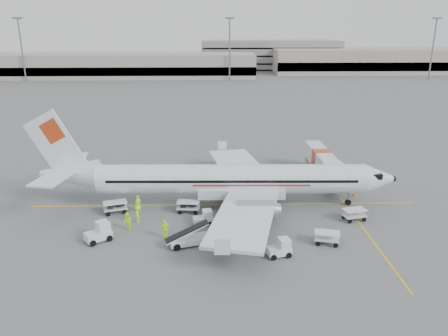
# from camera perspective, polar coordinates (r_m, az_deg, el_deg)

# --- Properties ---
(ground) EXTENTS (360.00, 360.00, 0.00)m
(ground) POSITION_cam_1_polar(r_m,az_deg,el_deg) (50.48, 0.06, -4.81)
(ground) COLOR #56595B
(stripe_lead) EXTENTS (44.00, 0.20, 0.01)m
(stripe_lead) POSITION_cam_1_polar(r_m,az_deg,el_deg) (50.47, 0.06, -4.81)
(stripe_lead) COLOR yellow
(stripe_lead) RESTS_ON ground
(stripe_cross) EXTENTS (0.20, 20.00, 0.01)m
(stripe_cross) POSITION_cam_1_polar(r_m,az_deg,el_deg) (45.82, 18.32, -8.30)
(stripe_cross) COLOR yellow
(stripe_cross) RESTS_ON ground
(terminal_west) EXTENTS (110.00, 22.00, 9.00)m
(terminal_west) POSITION_cam_1_polar(r_m,az_deg,el_deg) (181.29, -14.17, 12.86)
(terminal_west) COLOR gray
(terminal_west) RESTS_ON ground
(terminal_east) EXTENTS (90.00, 26.00, 10.00)m
(terminal_east) POSITION_cam_1_polar(r_m,az_deg,el_deg) (204.79, 19.42, 13.09)
(terminal_east) COLOR gray
(terminal_east) RESTS_ON ground
(parking_garage) EXTENTS (62.00, 24.00, 14.00)m
(parking_garage) POSITION_cam_1_polar(r_m,az_deg,el_deg) (208.49, 5.96, 14.61)
(parking_garage) COLOR slate
(parking_garage) RESTS_ON ground
(treeline) EXTENTS (300.00, 3.00, 6.00)m
(treeline) POSITION_cam_1_polar(r_m,az_deg,el_deg) (222.07, -1.17, 13.88)
(treeline) COLOR black
(treeline) RESTS_ON ground
(mast_west) EXTENTS (3.20, 1.20, 22.00)m
(mast_west) POSITION_cam_1_polar(r_m,az_deg,el_deg) (178.45, -24.89, 13.79)
(mast_west) COLOR slate
(mast_west) RESTS_ON ground
(mast_center) EXTENTS (3.20, 1.20, 22.00)m
(mast_center) POSITION_cam_1_polar(r_m,az_deg,el_deg) (164.79, 0.73, 15.17)
(mast_center) COLOR slate
(mast_center) RESTS_ON ground
(mast_east) EXTENTS (3.20, 1.20, 22.00)m
(mast_east) POSITION_cam_1_polar(r_m,az_deg,el_deg) (183.62, 25.58, 13.77)
(mast_east) COLOR slate
(mast_east) RESTS_ON ground
(aircraft) EXTENTS (40.28, 31.90, 10.92)m
(aircraft) POSITION_cam_1_polar(r_m,az_deg,el_deg) (48.45, 1.03, 1.06)
(aircraft) COLOR silver
(aircraft) RESTS_ON ground
(jet_bridge) EXTENTS (3.00, 14.87, 3.89)m
(jet_bridge) POSITION_cam_1_polar(r_m,az_deg,el_deg) (59.70, 12.55, 0.42)
(jet_bridge) COLOR silver
(jet_bridge) RESTS_ON ground
(belt_loader) EXTENTS (5.32, 3.25, 2.70)m
(belt_loader) POSITION_cam_1_polar(r_m,az_deg,el_deg) (41.32, -4.60, -8.28)
(belt_loader) COLOR silver
(belt_loader) RESTS_ON ground
(tug_fore) EXTENTS (2.35, 1.70, 1.64)m
(tug_fore) POSITION_cam_1_polar(r_m,az_deg,el_deg) (39.86, 7.20, -10.29)
(tug_fore) COLOR silver
(tug_fore) RESTS_ON ground
(tug_mid) EXTENTS (2.21, 1.54, 1.56)m
(tug_mid) POSITION_cam_1_polar(r_m,az_deg,el_deg) (45.42, -2.75, -6.49)
(tug_mid) COLOR silver
(tug_mid) RESTS_ON ground
(tug_aft) EXTENTS (2.76, 2.54, 1.86)m
(tug_aft) POSITION_cam_1_polar(r_m,az_deg,el_deg) (43.70, -16.15, -8.06)
(tug_aft) COLOR silver
(tug_aft) RESTS_ON ground
(cart_loaded_a) EXTENTS (2.58, 1.66, 1.29)m
(cart_loaded_a) POSITION_cam_1_polar(r_m,az_deg,el_deg) (48.45, -4.68, -5.07)
(cart_loaded_a) COLOR silver
(cart_loaded_a) RESTS_ON ground
(cart_loaded_b) EXTENTS (2.86, 2.20, 1.32)m
(cart_loaded_b) POSITION_cam_1_polar(r_m,az_deg,el_deg) (49.56, -14.00, -5.01)
(cart_loaded_b) COLOR silver
(cart_loaded_b) RESTS_ON ground
(cart_empty_a) EXTENTS (2.58, 1.85, 1.22)m
(cart_empty_a) POSITION_cam_1_polar(r_m,az_deg,el_deg) (42.78, 13.29, -8.88)
(cart_empty_a) COLOR silver
(cart_empty_a) RESTS_ON ground
(cart_empty_b) EXTENTS (2.69, 1.97, 1.26)m
(cart_empty_b) POSITION_cam_1_polar(r_m,az_deg,el_deg) (48.41, 16.65, -5.86)
(cart_empty_b) COLOR silver
(cart_empty_b) RESTS_ON ground
(cone_nose) EXTENTS (0.41, 0.41, 0.67)m
(cone_nose) POSITION_cam_1_polar(r_m,az_deg,el_deg) (55.22, 16.66, -3.17)
(cone_nose) COLOR #F15E0C
(cone_nose) RESTS_ON ground
(cone_port) EXTENTS (0.43, 0.43, 0.70)m
(cone_port) POSITION_cam_1_polar(r_m,az_deg,el_deg) (64.04, -1.76, 0.58)
(cone_port) COLOR #F15E0C
(cone_port) RESTS_ON ground
(cone_stbd) EXTENTS (0.41, 0.41, 0.66)m
(cone_stbd) POSITION_cam_1_polar(r_m,az_deg,el_deg) (42.12, 3.80, -9.27)
(cone_stbd) COLOR #F15E0C
(cone_stbd) RESTS_ON ground
(crew_a) EXTENTS (0.74, 0.57, 1.80)m
(crew_a) POSITION_cam_1_polar(r_m,az_deg,el_deg) (49.44, -11.14, -4.55)
(crew_a) COLOR #AEEB15
(crew_a) RESTS_ON ground
(crew_b) EXTENTS (1.12, 1.16, 1.89)m
(crew_b) POSITION_cam_1_polar(r_m,az_deg,el_deg) (45.17, -12.49, -6.84)
(crew_b) COLOR #AEEB15
(crew_b) RESTS_ON ground
(crew_c) EXTENTS (0.98, 1.35, 1.88)m
(crew_c) POSITION_cam_1_polar(r_m,az_deg,el_deg) (46.69, -11.15, -5.90)
(crew_c) COLOR #AEEB15
(crew_c) RESTS_ON ground
(crew_d) EXTENTS (1.18, 0.97, 1.88)m
(crew_d) POSITION_cam_1_polar(r_m,az_deg,el_deg) (43.00, -7.69, -7.89)
(crew_d) COLOR #AEEB15
(crew_d) RESTS_ON ground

